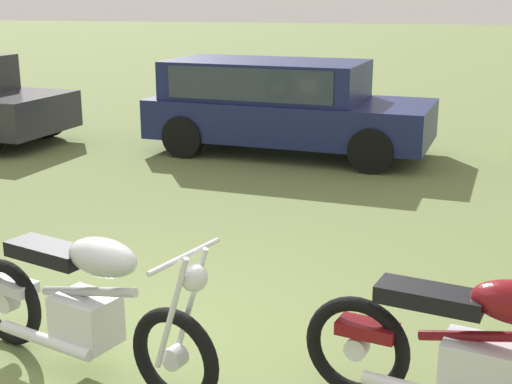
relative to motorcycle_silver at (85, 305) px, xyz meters
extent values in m
plane|color=olive|center=(0.03, 0.15, -0.49)|extent=(120.00, 120.00, 0.00)
torus|color=black|center=(0.68, -0.22, -0.17)|extent=(0.63, 0.28, 0.63)
torus|color=black|center=(-0.73, 0.24, -0.17)|extent=(0.63, 0.28, 0.63)
cylinder|color=silver|center=(0.68, -0.22, -0.17)|extent=(0.16, 0.14, 0.14)
cylinder|color=silver|center=(-0.73, 0.24, -0.17)|extent=(0.16, 0.14, 0.14)
cylinder|color=silver|center=(0.77, -0.15, 0.16)|extent=(0.27, 0.12, 0.74)
cylinder|color=silver|center=(0.71, -0.32, 0.16)|extent=(0.27, 0.12, 0.74)
cube|color=silver|center=(0.00, 0.01, -0.11)|extent=(0.47, 0.41, 0.32)
cylinder|color=#B7BABF|center=(0.02, 0.00, 0.09)|extent=(0.79, 0.31, 0.23)
ellipsoid|color=#B7BABF|center=(0.17, -0.05, 0.36)|extent=(0.57, 0.41, 0.24)
cube|color=black|center=(-0.29, 0.10, 0.30)|extent=(0.64, 0.41, 0.10)
cube|color=#B7BABF|center=(-0.67, 0.22, -0.03)|extent=(0.40, 0.28, 0.08)
cylinder|color=silver|center=(0.78, -0.25, 0.49)|extent=(0.23, 0.62, 0.03)
sphere|color=silver|center=(0.84, -0.27, 0.37)|extent=(0.20, 0.20, 0.16)
cylinder|color=silver|center=(-0.26, -0.08, -0.25)|extent=(0.79, 0.32, 0.08)
torus|color=black|center=(1.73, 0.14, -0.16)|extent=(0.66, 0.24, 0.66)
cylinder|color=silver|center=(1.73, 0.14, -0.16)|extent=(0.16, 0.13, 0.14)
cube|color=silver|center=(2.43, -0.02, -0.11)|extent=(0.46, 0.38, 0.32)
cylinder|color=maroon|center=(2.46, -0.03, 0.09)|extent=(0.76, 0.23, 0.22)
cube|color=black|center=(2.14, 0.04, 0.26)|extent=(0.64, 0.37, 0.10)
cube|color=maroon|center=(1.79, 0.12, -0.02)|extent=(0.39, 0.26, 0.08)
cylinder|color=black|center=(-4.41, 7.15, -0.17)|extent=(0.66, 0.28, 0.64)
cube|color=#161E4C|center=(-0.03, 6.92, 0.06)|extent=(4.46, 2.26, 0.60)
cube|color=#161E4C|center=(-0.43, 6.96, 0.64)|extent=(3.16, 1.94, 0.60)
cube|color=#2D3842|center=(-0.43, 6.96, 0.66)|extent=(2.72, 1.93, 0.48)
cylinder|color=black|center=(1.50, 7.60, -0.17)|extent=(0.66, 0.29, 0.64)
cylinder|color=black|center=(1.31, 5.92, -0.17)|extent=(0.66, 0.29, 0.64)
cylinder|color=black|center=(-1.37, 7.91, -0.17)|extent=(0.66, 0.29, 0.64)
cylinder|color=black|center=(-1.56, 6.24, -0.17)|extent=(0.66, 0.29, 0.64)
camera|label=1|loc=(2.07, -3.78, 1.91)|focal=49.56mm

